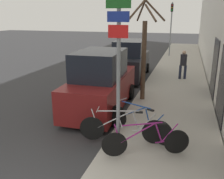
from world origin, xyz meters
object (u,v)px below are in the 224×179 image
at_px(bicycle_2, 138,122).
at_px(bicycle_0, 146,141).
at_px(signpost, 118,68).
at_px(bicycle_1, 123,128).
at_px(traffic_light, 171,22).
at_px(pedestrian_near, 183,63).
at_px(street_tree, 144,52).
at_px(parked_car_1, 130,61).
at_px(parked_car_0, 101,84).

bearing_deg(bicycle_2, bicycle_0, -130.47).
xyz_separation_m(signpost, bicycle_1, (-0.02, 0.59, -1.85)).
height_order(bicycle_0, traffic_light, traffic_light).
relative_size(signpost, bicycle_1, 1.64).
bearing_deg(bicycle_1, bicycle_0, -134.23).
distance_m(bicycle_0, pedestrian_near, 8.60).
bearing_deg(bicycle_0, street_tree, -10.51).
distance_m(bicycle_1, pedestrian_near, 8.19).
height_order(bicycle_0, parked_car_1, parked_car_1).
relative_size(parked_car_0, pedestrian_near, 3.01).
bearing_deg(bicycle_1, parked_car_0, 20.88).
distance_m(bicycle_0, bicycle_1, 0.89).
relative_size(bicycle_0, parked_car_1, 0.43).
bearing_deg(bicycle_2, bicycle_1, 177.14).
height_order(bicycle_1, pedestrian_near, pedestrian_near).
relative_size(street_tree, traffic_light, 0.91).
distance_m(signpost, street_tree, 4.49).
xyz_separation_m(signpost, bicycle_0, (0.71, 0.09, -1.88)).
bearing_deg(parked_car_0, parked_car_1, 89.13).
height_order(pedestrian_near, traffic_light, traffic_light).
height_order(parked_car_1, traffic_light, traffic_light).
height_order(bicycle_1, parked_car_0, parked_car_0).
xyz_separation_m(bicycle_0, parked_car_1, (-2.39, 8.68, 0.47)).
relative_size(signpost, parked_car_0, 0.84).
bearing_deg(traffic_light, parked_car_0, -96.67).
height_order(signpost, parked_car_1, signpost).
bearing_deg(parked_car_1, traffic_light, 75.20).
distance_m(bicycle_0, traffic_light, 16.99).
relative_size(bicycle_2, parked_car_1, 0.43).
bearing_deg(traffic_light, street_tree, -90.80).
xyz_separation_m(bicycle_0, parked_car_0, (-2.29, 3.15, 0.51)).
xyz_separation_m(bicycle_0, pedestrian_near, (0.67, 8.56, 0.53)).
xyz_separation_m(bicycle_1, pedestrian_near, (1.40, 8.06, 0.51)).
distance_m(parked_car_0, parked_car_1, 5.54).
xyz_separation_m(bicycle_1, street_tree, (-0.14, 3.89, 1.60)).
bearing_deg(traffic_light, bicycle_0, -87.63).
relative_size(signpost, traffic_light, 0.89).
bearing_deg(bicycle_0, parked_car_0, 14.35).
distance_m(signpost, bicycle_0, 2.01).
bearing_deg(pedestrian_near, parked_car_0, -132.00).
xyz_separation_m(signpost, parked_car_1, (-1.68, 8.77, -1.41)).
bearing_deg(pedestrian_near, bicycle_1, -113.21).
bearing_deg(bicycle_0, signpost, 75.26).
xyz_separation_m(bicycle_2, parked_car_1, (-2.00, 7.64, 0.44)).
relative_size(bicycle_1, parked_car_1, 0.50).
bearing_deg(bicycle_2, parked_car_1, 43.56).
bearing_deg(street_tree, parked_car_0, -138.80).
bearing_deg(parked_car_1, parked_car_0, -91.93).
relative_size(bicycle_1, traffic_light, 0.54).
distance_m(bicycle_2, street_tree, 3.74).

